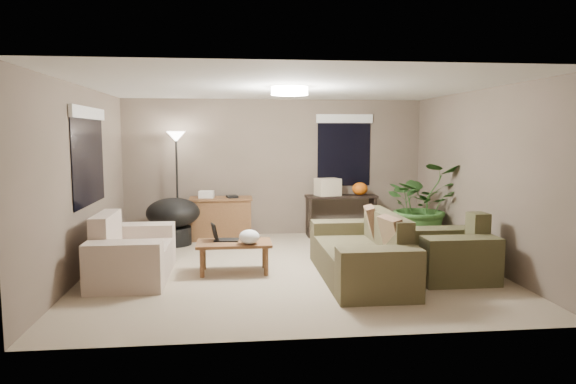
{
  "coord_description": "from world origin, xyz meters",
  "views": [
    {
      "loc": [
        -0.77,
        -6.97,
        1.87
      ],
      "look_at": [
        0.0,
        0.2,
        1.05
      ],
      "focal_mm": 32.0,
      "sensor_mm": 36.0,
      "label": 1
    }
  ],
  "objects": [
    {
      "name": "room_shell",
      "position": [
        0.0,
        0.0,
        1.25
      ],
      "size": [
        5.5,
        5.5,
        5.5
      ],
      "color": "tan",
      "rests_on": "ground"
    },
    {
      "name": "main_sofa",
      "position": [
        0.89,
        -0.6,
        0.29
      ],
      "size": [
        0.95,
        2.2,
        0.85
      ],
      "color": "#47412A",
      "rests_on": "ground"
    },
    {
      "name": "throw_pillows",
      "position": [
        1.14,
        -0.6,
        0.65
      ],
      "size": [
        0.3,
        1.38,
        0.47
      ],
      "color": "#8C7251",
      "rests_on": "main_sofa"
    },
    {
      "name": "loveseat",
      "position": [
        -2.11,
        -0.24,
        0.3
      ],
      "size": [
        0.9,
        1.6,
        0.85
      ],
      "color": "beige",
      "rests_on": "ground"
    },
    {
      "name": "armchair",
      "position": [
        2.04,
        -0.7,
        0.3
      ],
      "size": [
        0.95,
        1.0,
        0.85
      ],
      "color": "brown",
      "rests_on": "ground"
    },
    {
      "name": "coffee_table",
      "position": [
        -0.77,
        -0.14,
        0.36
      ],
      "size": [
        1.0,
        0.55,
        0.42
      ],
      "color": "brown",
      "rests_on": "ground"
    },
    {
      "name": "laptop",
      "position": [
        -0.94,
        -0.04,
        0.48
      ],
      "size": [
        0.4,
        0.26,
        0.24
      ],
      "color": "black",
      "rests_on": "coffee_table"
    },
    {
      "name": "plastic_bag",
      "position": [
        -0.57,
        -0.29,
        0.52
      ],
      "size": [
        0.3,
        0.28,
        0.19
      ],
      "primitive_type": "ellipsoid",
      "rotation": [
        0.0,
        0.0,
        0.11
      ],
      "color": "white",
      "rests_on": "coffee_table"
    },
    {
      "name": "desk",
      "position": [
        -0.99,
        2.1,
        0.38
      ],
      "size": [
        1.1,
        0.5,
        0.75
      ],
      "color": "brown",
      "rests_on": "ground"
    },
    {
      "name": "desk_papers",
      "position": [
        -1.15,
        2.09,
        0.8
      ],
      "size": [
        0.7,
        0.29,
        0.12
      ],
      "color": "silver",
      "rests_on": "desk"
    },
    {
      "name": "console_table",
      "position": [
        1.19,
        2.19,
        0.44
      ],
      "size": [
        1.3,
        0.4,
        0.75
      ],
      "color": "black",
      "rests_on": "ground"
    },
    {
      "name": "pumpkin",
      "position": [
        1.54,
        2.19,
        0.87
      ],
      "size": [
        0.37,
        0.37,
        0.23
      ],
      "primitive_type": "ellipsoid",
      "rotation": [
        0.0,
        0.0,
        -0.38
      ],
      "color": "orange",
      "rests_on": "console_table"
    },
    {
      "name": "cardboard_box",
      "position": [
        0.94,
        2.19,
        0.91
      ],
      "size": [
        0.49,
        0.41,
        0.31
      ],
      "primitive_type": "cube",
      "rotation": [
        0.0,
        0.0,
        0.28
      ],
      "color": "beige",
      "rests_on": "console_table"
    },
    {
      "name": "papasan_chair",
      "position": [
        -1.78,
        1.74,
        0.47
      ],
      "size": [
        1.12,
        1.12,
        0.8
      ],
      "color": "black",
      "rests_on": "ground"
    },
    {
      "name": "floor_lamp",
      "position": [
        -1.75,
        2.11,
        1.6
      ],
      "size": [
        0.32,
        0.32,
        1.91
      ],
      "color": "black",
      "rests_on": "ground"
    },
    {
      "name": "ceiling_fixture",
      "position": [
        0.0,
        0.0,
        2.44
      ],
      "size": [
        0.5,
        0.5,
        0.1
      ],
      "primitive_type": "cylinder",
      "color": "white",
      "rests_on": "room_shell"
    },
    {
      "name": "houseplant",
      "position": [
        2.34,
        1.16,
        0.55
      ],
      "size": [
        1.27,
        1.41,
        1.1
      ],
      "primitive_type": "imported",
      "color": "#2D5923",
      "rests_on": "ground"
    },
    {
      "name": "cat_scratching_post",
      "position": [
        2.28,
        1.02,
        0.21
      ],
      "size": [
        0.32,
        0.32,
        0.5
      ],
      "color": "tan",
      "rests_on": "ground"
    },
    {
      "name": "window_left",
      "position": [
        -2.73,
        0.3,
        1.78
      ],
      "size": [
        0.05,
        1.56,
        1.33
      ],
      "color": "black",
      "rests_on": "room_shell"
    },
    {
      "name": "window_back",
      "position": [
        1.3,
        2.48,
        1.79
      ],
      "size": [
        1.06,
        0.05,
        1.33
      ],
      "color": "black",
      "rests_on": "room_shell"
    }
  ]
}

